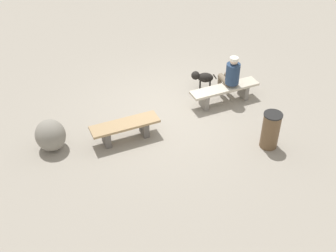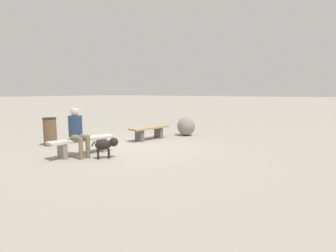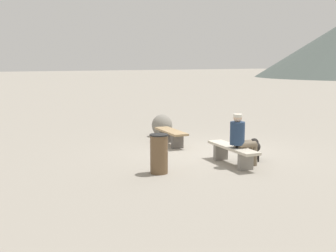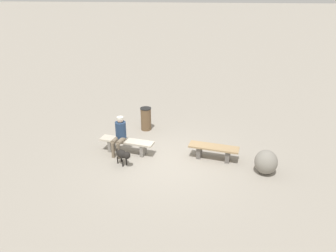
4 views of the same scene
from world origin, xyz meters
name	(u,v)px [view 2 (image 2 of 4)]	position (x,y,z in m)	size (l,w,h in m)	color
ground	(130,148)	(0.00, 0.00, -0.03)	(210.00, 210.00, 0.06)	gray
bench_left	(149,131)	(-1.45, -0.36, 0.32)	(1.65, 0.71, 0.46)	#605B56
bench_right	(83,143)	(1.44, -0.42, 0.34)	(1.88, 0.71, 0.46)	gray
seated_person	(77,129)	(1.65, -0.37, 0.74)	(0.43, 0.69, 1.29)	navy
dog	(106,144)	(1.35, 0.40, 0.37)	(0.58, 0.51, 0.53)	black
trash_bin	(50,132)	(1.17, -2.37, 0.45)	(0.43, 0.43, 0.90)	brown
boulder	(186,126)	(-3.00, 0.28, 0.37)	(0.71, 0.68, 0.74)	gray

